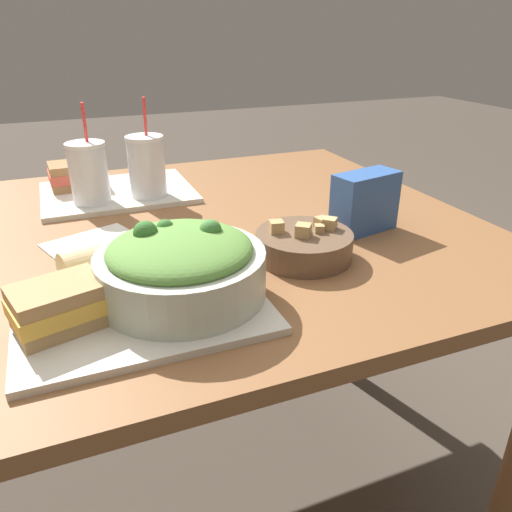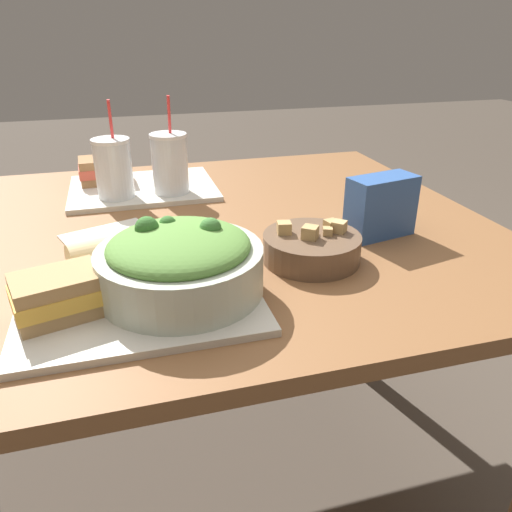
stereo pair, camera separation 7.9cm
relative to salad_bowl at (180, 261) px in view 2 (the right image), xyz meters
The scene contains 13 objects.
ground_plane 0.87m from the salad_bowl, 88.32° to the left, with size 12.00×12.00×0.00m, color #4C4238.
dining_table 0.33m from the salad_bowl, 88.32° to the left, with size 1.39×1.05×0.75m.
tray_near 0.09m from the salad_bowl, behind, with size 0.36×0.29×0.01m.
tray_far 0.58m from the salad_bowl, 91.97° to the left, with size 0.36×0.29×0.01m.
salad_bowl is the anchor object (origin of this frame).
soup_bowl 0.26m from the salad_bowl, 16.04° to the left, with size 0.18×0.18×0.07m.
sandwich_near 0.18m from the salad_bowl, behind, with size 0.14×0.12×0.06m.
baguette_near 0.14m from the salad_bowl, 133.37° to the left, with size 0.16×0.10×0.06m.
sandwich_far 0.65m from the salad_bowl, 99.78° to the left, with size 0.13×0.10×0.06m.
drink_cup_dark 0.51m from the salad_bowl, 99.68° to the left, with size 0.09×0.09×0.23m.
drink_cup_red 0.51m from the salad_bowl, 84.73° to the left, with size 0.09×0.09×0.23m.
chip_bag 0.45m from the salad_bowl, 19.06° to the left, with size 0.15×0.09×0.12m.
napkin_folded 0.31m from the salad_bowl, 111.04° to the left, with size 0.20×0.17×0.00m.
Camera 2 is at (-0.08, -0.98, 1.15)m, focal length 35.00 mm.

